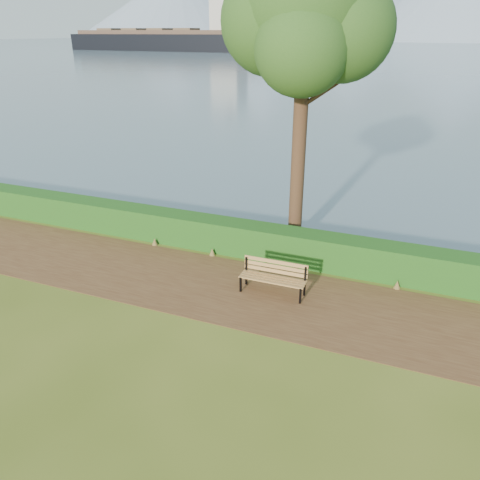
% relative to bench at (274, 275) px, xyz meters
% --- Properties ---
extents(ground, '(140.00, 140.00, 0.00)m').
position_rel_bench_xyz_m(ground, '(-1.39, -0.61, -0.51)').
color(ground, '#4F5C1A').
rests_on(ground, ground).
extents(path, '(40.00, 3.40, 0.01)m').
position_rel_bench_xyz_m(path, '(-1.39, -0.31, -0.51)').
color(path, '#512F1C').
rests_on(path, ground).
extents(hedge, '(32.00, 0.85, 1.00)m').
position_rel_bench_xyz_m(hedge, '(-1.39, 1.99, -0.01)').
color(hedge, '#1D4F16').
rests_on(hedge, ground).
extents(water, '(700.00, 510.00, 0.00)m').
position_rel_bench_xyz_m(water, '(-1.39, 259.39, -0.51)').
color(water, '#4A6178').
rests_on(water, ground).
extents(mountains, '(585.00, 190.00, 70.00)m').
position_rel_bench_xyz_m(mountains, '(-10.57, 405.44, 27.18)').
color(mountains, '#8396AF').
rests_on(mountains, ground).
extents(bench, '(1.78, 0.54, 0.89)m').
position_rel_bench_xyz_m(bench, '(0.00, 0.00, 0.00)').
color(bench, black).
rests_on(bench, ground).
extents(tree, '(4.86, 4.04, 9.35)m').
position_rel_bench_xyz_m(tree, '(-0.37, 3.29, 6.44)').
color(tree, '#3E2519').
rests_on(tree, ground).
extents(cargo_ship, '(76.80, 15.41, 23.18)m').
position_rel_bench_xyz_m(cargo_ship, '(-84.87, 146.33, 2.94)').
color(cargo_ship, black).
rests_on(cargo_ship, ground).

